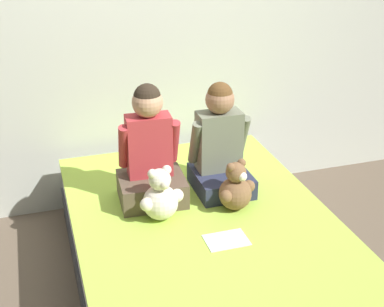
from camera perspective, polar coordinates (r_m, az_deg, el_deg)
The scene contains 8 objects.
ground_plane at distance 3.08m, azimuth 1.31°, elevation -13.85°, with size 14.00×14.00×0.00m, color brown.
wall_behind_bed at distance 3.52m, azimuth -4.39°, elevation 13.88°, with size 8.00×0.06×2.50m.
bed at distance 2.95m, azimuth 1.36°, elevation -10.63°, with size 1.36×1.94×0.43m.
child_on_left at distance 2.90m, azimuth -4.50°, elevation -0.23°, with size 0.37×0.32×0.66m.
child_on_right at distance 3.02m, azimuth 3.00°, elevation 0.70°, with size 0.34×0.35×0.63m.
teddy_bear_held_by_left_child at distance 2.78m, azimuth -3.38°, elevation -4.68°, with size 0.24×0.19×0.30m.
teddy_bear_held_by_right_child at distance 2.87m, azimuth 4.67°, elevation -3.78°, with size 0.22×0.18×0.28m.
sign_card at distance 2.67m, azimuth 3.69°, elevation -9.20°, with size 0.21×0.15×0.00m.
Camera 1 is at (-0.78, -2.25, 1.95)m, focal length 50.00 mm.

